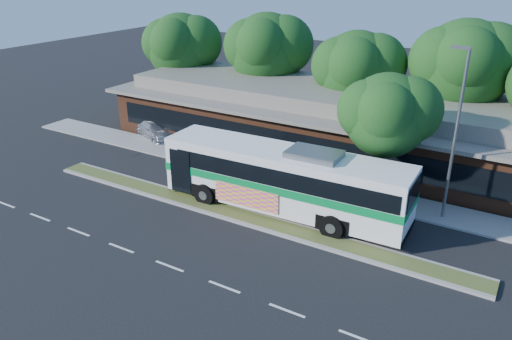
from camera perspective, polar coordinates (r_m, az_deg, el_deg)
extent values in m
plane|color=black|center=(26.71, -2.91, -5.77)|extent=(120.00, 120.00, 0.00)
cube|color=#3F4D21|center=(27.11, -2.21, -5.11)|extent=(26.00, 1.10, 0.15)
cube|color=gray|center=(31.62, 3.52, -0.86)|extent=(44.00, 2.60, 0.12)
cube|color=black|center=(44.69, -15.19, 5.55)|extent=(14.00, 12.00, 0.01)
cube|color=brown|center=(36.69, 8.39, 4.95)|extent=(32.00, 10.00, 3.20)
cube|color=slate|center=(36.20, 8.54, 7.54)|extent=(33.20, 11.20, 0.24)
cube|color=slate|center=(36.04, 8.60, 8.50)|extent=(30.00, 8.00, 1.00)
cube|color=black|center=(32.31, 4.88, 2.77)|extent=(30.00, 0.06, 1.60)
cylinder|color=slate|center=(26.93, 21.77, 3.27)|extent=(0.16, 0.16, 9.00)
cube|color=slate|center=(25.94, 22.37, 12.82)|extent=(0.90, 0.18, 0.14)
cylinder|color=black|center=(45.72, -8.29, 9.10)|extent=(0.44, 0.44, 3.99)
sphere|color=#163C14|center=(44.98, -8.57, 13.71)|extent=(5.80, 5.80, 5.80)
sphere|color=#163C14|center=(44.44, -6.89, 14.30)|extent=(4.52, 4.52, 4.52)
cylinder|color=black|center=(42.09, 1.19, 8.26)|extent=(0.44, 0.44, 4.20)
sphere|color=#163C14|center=(41.26, 1.24, 13.50)|extent=(6.00, 6.00, 6.00)
sphere|color=#163C14|center=(40.93, 3.26, 14.08)|extent=(4.68, 4.68, 4.68)
cylinder|color=black|center=(38.05, 10.99, 5.89)|extent=(0.44, 0.44, 3.78)
sphere|color=#163C14|center=(37.18, 11.41, 11.15)|extent=(5.60, 5.60, 5.60)
sphere|color=#163C14|center=(37.09, 13.55, 11.64)|extent=(4.37, 4.37, 4.37)
cylinder|color=black|center=(37.28, 21.70, 4.80)|extent=(0.44, 0.44, 4.41)
sphere|color=#163C14|center=(36.32, 22.65, 10.88)|extent=(6.20, 6.20, 6.20)
sphere|color=#163C14|center=(36.52, 25.07, 11.35)|extent=(4.84, 4.84, 4.84)
cube|color=white|center=(26.83, 3.15, -0.98)|extent=(13.68, 3.32, 3.13)
cube|color=black|center=(26.45, 3.84, 0.11)|extent=(12.60, 3.34, 0.94)
cube|color=white|center=(26.28, 3.22, 1.86)|extent=(13.71, 3.34, 0.29)
cube|color=#05813A|center=(26.87, 3.15, -1.16)|extent=(13.75, 3.39, 0.43)
cube|color=black|center=(30.05, -8.59, 2.27)|extent=(0.15, 2.54, 1.94)
cube|color=black|center=(24.62, 17.60, -2.52)|extent=(0.14, 2.37, 1.25)
cube|color=#E9449E|center=(26.62, -1.15, -3.09)|extent=(3.85, 0.18, 1.13)
cube|color=slate|center=(25.54, 6.66, 1.80)|extent=(2.78, 1.90, 0.34)
cylinder|color=black|center=(28.22, -5.86, -2.77)|extent=(1.26, 0.45, 1.25)
cylinder|color=black|center=(30.36, -2.82, -0.74)|extent=(1.26, 0.45, 1.25)
cylinder|color=black|center=(25.09, 8.66, -6.44)|extent=(1.26, 0.45, 1.25)
cylinder|color=black|center=(27.48, 10.80, -3.84)|extent=(1.26, 0.45, 1.25)
imported|color=silver|center=(39.45, -11.43, 4.57)|extent=(4.81, 3.39, 1.29)
cylinder|color=black|center=(28.71, 14.08, -0.15)|extent=(0.44, 0.44, 3.76)
sphere|color=#163C14|center=(27.63, 14.72, 6.05)|extent=(4.56, 4.56, 4.56)
sphere|color=#163C14|center=(27.60, 17.05, 6.57)|extent=(3.56, 3.56, 3.56)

